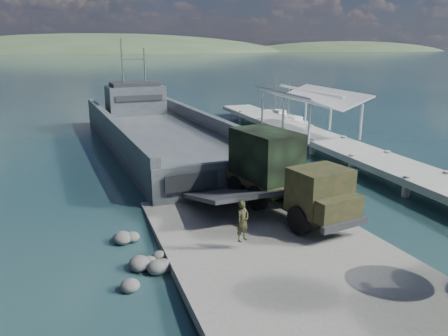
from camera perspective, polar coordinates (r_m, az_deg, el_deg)
The scene contains 10 objects.
ground at distance 21.44m, azimuth 5.91°, elevation -10.36°, with size 1400.00×1400.00×0.00m, color #1B4140.
boat_ramp at distance 20.53m, azimuth 7.10°, elevation -10.88°, with size 10.00×18.00×0.50m, color slate.
shoreline_rocks at distance 20.37m, azimuth -11.19°, elevation -12.09°, with size 3.20×5.60×0.90m, color #4F4F4D, non-canonical shape.
distant_headlands at distance 580.44m, azimuth -13.27°, elevation 14.49°, with size 1000.00×240.00×48.00m, color #3B5032, non-canonical shape.
pier at distance 42.67m, azimuth 11.55°, elevation 4.93°, with size 6.40×44.00×6.10m.
landing_craft at distance 41.71m, azimuth -8.27°, elevation 3.85°, with size 11.81×37.41×10.95m.
military_truck at distance 24.36m, azimuth 7.57°, elevation -0.64°, with size 4.40×9.38×4.19m.
soldier at distance 19.79m, azimuth 2.44°, elevation -7.98°, with size 0.70×0.46×1.90m, color black.
sailboat_near at distance 53.87m, azimuth 8.44°, elevation 5.97°, with size 3.06×5.91×6.91m.
sailboat_far at distance 59.86m, azimuth 6.80°, elevation 6.96°, with size 2.36×5.13×6.03m.
Camera 1 is at (-8.16, -17.45, 9.43)m, focal length 35.00 mm.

